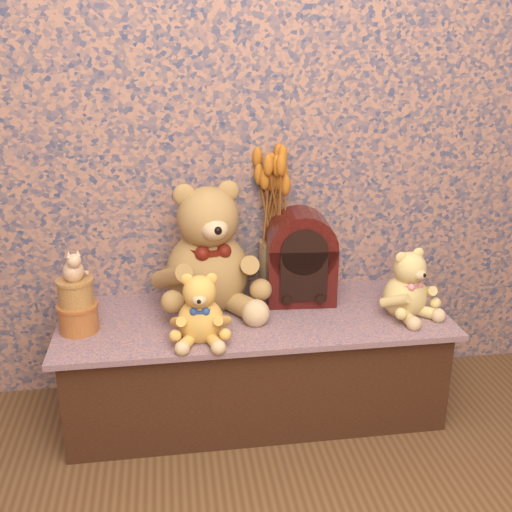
{
  "coord_description": "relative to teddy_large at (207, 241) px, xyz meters",
  "views": [
    {
      "loc": [
        -0.28,
        -0.69,
        1.32
      ],
      "look_at": [
        0.0,
        1.2,
        0.63
      ],
      "focal_mm": 42.92,
      "sensor_mm": 36.0,
      "label": 1
    }
  ],
  "objects": [
    {
      "name": "cathedral_radio",
      "position": [
        0.34,
        0.0,
        -0.08
      ],
      "size": [
        0.26,
        0.2,
        0.34
      ],
      "primitive_type": null,
      "rotation": [
        0.0,
        0.0,
        -0.07
      ],
      "color": "#3B0C0A",
      "rests_on": "display_shelf"
    },
    {
      "name": "display_shelf",
      "position": [
        0.15,
        -0.11,
        -0.44
      ],
      "size": [
        1.36,
        0.52,
        0.39
      ],
      "primitive_type": "cube",
      "color": "#394576",
      "rests_on": "ground"
    },
    {
      "name": "biscuit_tin_lower",
      "position": [
        -0.44,
        -0.14,
        -0.2
      ],
      "size": [
        0.13,
        0.13,
        0.09
      ],
      "primitive_type": "cylinder",
      "rotation": [
        0.0,
        0.0,
        0.03
      ],
      "color": "gold",
      "rests_on": "display_shelf"
    },
    {
      "name": "teddy_large",
      "position": [
        0.0,
        0.0,
        0.0
      ],
      "size": [
        0.47,
        0.53,
        0.5
      ],
      "primitive_type": null,
      "rotation": [
        0.0,
        0.0,
        0.19
      ],
      "color": "#9D703D",
      "rests_on": "display_shelf"
    },
    {
      "name": "dried_stalks",
      "position": [
        0.26,
        0.09,
        0.16
      ],
      "size": [
        0.26,
        0.26,
        0.4
      ],
      "primitive_type": null,
      "rotation": [
        0.0,
        0.0,
        -0.28
      ],
      "color": "#C06B1E",
      "rests_on": "ceramic_vase"
    },
    {
      "name": "cat_figurine",
      "position": [
        -0.44,
        -0.14,
        -0.01
      ],
      "size": [
        0.11,
        0.11,
        0.11
      ],
      "primitive_type": null,
      "rotation": [
        0.0,
        0.0,
        0.35
      ],
      "color": "silver",
      "rests_on": "biscuit_tin_upper"
    },
    {
      "name": "teddy_small",
      "position": [
        0.68,
        -0.18,
        -0.12
      ],
      "size": [
        0.29,
        0.31,
        0.26
      ],
      "primitive_type": null,
      "rotation": [
        0.0,
        0.0,
        0.41
      ],
      "color": "#D8BF66",
      "rests_on": "display_shelf"
    },
    {
      "name": "ceramic_vase",
      "position": [
        0.26,
        0.09,
        -0.15
      ],
      "size": [
        0.16,
        0.16,
        0.2
      ],
      "primitive_type": "cylinder",
      "rotation": [
        0.0,
        0.0,
        0.35
      ],
      "color": "tan",
      "rests_on": "display_shelf"
    },
    {
      "name": "teddy_medium",
      "position": [
        -0.04,
        -0.26,
        -0.12
      ],
      "size": [
        0.22,
        0.25,
        0.25
      ],
      "primitive_type": null,
      "rotation": [
        0.0,
        0.0,
        -0.09
      ],
      "color": "gold",
      "rests_on": "display_shelf"
    },
    {
      "name": "biscuit_tin_upper",
      "position": [
        -0.44,
        -0.14,
        -0.11
      ],
      "size": [
        0.14,
        0.14,
        0.09
      ],
      "primitive_type": "cylinder",
      "rotation": [
        0.0,
        0.0,
        -0.27
      ],
      "color": "#D9BC5F",
      "rests_on": "biscuit_tin_lower"
    }
  ]
}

